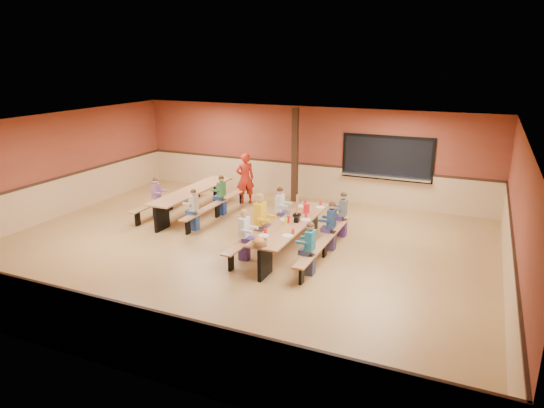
% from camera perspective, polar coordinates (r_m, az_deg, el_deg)
% --- Properties ---
extents(ground, '(12.00, 12.00, 0.00)m').
position_cam_1_polar(ground, '(11.97, -4.13, -5.23)').
color(ground, olive).
rests_on(ground, ground).
extents(room_envelope, '(12.04, 10.04, 3.02)m').
position_cam_1_polar(room_envelope, '(11.73, -4.20, -2.10)').
color(room_envelope, brown).
rests_on(room_envelope, ground).
extents(kitchen_pass_through, '(2.78, 0.28, 1.38)m').
position_cam_1_polar(kitchen_pass_through, '(15.27, 13.38, 5.07)').
color(kitchen_pass_through, black).
rests_on(kitchen_pass_through, ground).
extents(structural_post, '(0.18, 0.18, 3.00)m').
position_cam_1_polar(structural_post, '(15.48, 2.72, 5.71)').
color(structural_post, black).
rests_on(structural_post, ground).
extents(cafeteria_table_main, '(1.91, 3.70, 0.74)m').
position_cam_1_polar(cafeteria_table_main, '(11.59, 2.37, -3.17)').
color(cafeteria_table_main, '#9E653E').
rests_on(cafeteria_table_main, ground).
extents(cafeteria_table_second, '(1.91, 3.70, 0.74)m').
position_cam_1_polar(cafeteria_table_second, '(14.58, -9.31, 0.86)').
color(cafeteria_table_second, '#9E653E').
rests_on(cafeteria_table_second, ground).
extents(seated_child_white_left, '(0.36, 0.30, 1.20)m').
position_cam_1_polar(seated_child_white_left, '(11.11, -3.31, -3.68)').
color(seated_child_white_left, white).
rests_on(seated_child_white_left, ground).
extents(seated_adult_yellow, '(0.44, 0.36, 1.36)m').
position_cam_1_polar(seated_adult_yellow, '(11.82, -1.41, -1.97)').
color(seated_adult_yellow, yellow).
rests_on(seated_adult_yellow, ground).
extents(seated_child_grey_left, '(0.36, 0.30, 1.20)m').
position_cam_1_polar(seated_child_grey_left, '(12.92, 0.93, -0.67)').
color(seated_child_grey_left, silver).
rests_on(seated_child_grey_left, ground).
extents(seated_child_teal_right, '(0.35, 0.29, 1.17)m').
position_cam_1_polar(seated_child_teal_right, '(10.38, 4.49, -5.30)').
color(seated_child_teal_right, '#1D6882').
rests_on(seated_child_teal_right, ground).
extents(seated_child_navy_right, '(0.36, 0.30, 1.20)m').
position_cam_1_polar(seated_child_navy_right, '(11.76, 7.00, -2.62)').
color(seated_child_navy_right, '#1A2D4D').
rests_on(seated_child_navy_right, ground).
extents(seated_child_char_right, '(0.35, 0.29, 1.17)m').
position_cam_1_polar(seated_child_char_right, '(12.68, 8.34, -1.26)').
color(seated_child_char_right, '#4E5559').
rests_on(seated_child_char_right, ground).
extents(seated_child_purple_sec, '(0.34, 0.28, 1.15)m').
position_cam_1_polar(seated_child_purple_sec, '(14.53, -13.43, 0.76)').
color(seated_child_purple_sec, '#7E4C79').
rests_on(seated_child_purple_sec, ground).
extents(seated_child_green_sec, '(0.35, 0.29, 1.17)m').
position_cam_1_polar(seated_child_green_sec, '(14.39, -5.94, 1.01)').
color(seated_child_green_sec, '#346F3A').
rests_on(seated_child_green_sec, ground).
extents(seated_child_tan_sec, '(0.33, 0.27, 1.13)m').
position_cam_1_polar(seated_child_tan_sec, '(13.17, -9.15, -0.71)').
color(seated_child_tan_sec, '#AFA28F').
rests_on(seated_child_tan_sec, ground).
extents(standing_woman, '(0.71, 0.68, 1.63)m').
position_cam_1_polar(standing_woman, '(15.41, -3.19, 3.04)').
color(standing_woman, red).
rests_on(standing_woman, ground).
extents(punch_pitcher, '(0.16, 0.16, 0.22)m').
position_cam_1_polar(punch_pitcher, '(12.20, 4.07, -0.55)').
color(punch_pitcher, red).
rests_on(punch_pitcher, cafeteria_table_main).
extents(chip_bowl, '(0.32, 0.32, 0.15)m').
position_cam_1_polar(chip_bowl, '(10.10, -1.50, -4.50)').
color(chip_bowl, orange).
rests_on(chip_bowl, cafeteria_table_main).
extents(napkin_dispenser, '(0.10, 0.14, 0.13)m').
position_cam_1_polar(napkin_dispenser, '(11.51, 2.93, -1.84)').
color(napkin_dispenser, black).
rests_on(napkin_dispenser, cafeteria_table_main).
extents(condiment_mustard, '(0.06, 0.06, 0.17)m').
position_cam_1_polar(condiment_mustard, '(11.33, 1.63, -2.03)').
color(condiment_mustard, yellow).
rests_on(condiment_mustard, cafeteria_table_main).
extents(condiment_ketchup, '(0.06, 0.06, 0.17)m').
position_cam_1_polar(condiment_ketchup, '(11.46, 1.95, -1.82)').
color(condiment_ketchup, '#B2140F').
rests_on(condiment_ketchup, cafeteria_table_main).
extents(table_paddle, '(0.16, 0.16, 0.56)m').
position_cam_1_polar(table_paddle, '(11.92, 2.96, -0.82)').
color(table_paddle, black).
rests_on(table_paddle, cafeteria_table_main).
extents(place_settings, '(0.65, 3.30, 0.11)m').
position_cam_1_polar(place_settings, '(11.50, 2.38, -1.91)').
color(place_settings, beige).
rests_on(place_settings, cafeteria_table_main).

